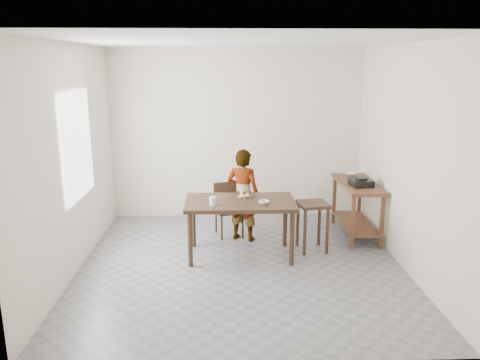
{
  "coord_description": "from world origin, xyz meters",
  "views": [
    {
      "loc": [
        -0.2,
        -5.44,
        2.46
      ],
      "look_at": [
        0.0,
        0.4,
        1.0
      ],
      "focal_mm": 35.0,
      "sensor_mm": 36.0,
      "label": 1
    }
  ],
  "objects_px": {
    "prep_counter": "(356,209)",
    "dining_chair": "(229,210)",
    "stool": "(312,226)",
    "dining_table": "(240,228)",
    "child": "(243,195)"
  },
  "relations": [
    {
      "from": "dining_table",
      "to": "dining_chair",
      "type": "distance_m",
      "value": 0.78
    },
    {
      "from": "child",
      "to": "stool",
      "type": "relative_size",
      "value": 1.98
    },
    {
      "from": "prep_counter",
      "to": "dining_chair",
      "type": "distance_m",
      "value": 1.86
    },
    {
      "from": "child",
      "to": "dining_chair",
      "type": "distance_m",
      "value": 0.38
    },
    {
      "from": "child",
      "to": "dining_chair",
      "type": "xyz_separation_m",
      "value": [
        -0.2,
        0.18,
        -0.28
      ]
    },
    {
      "from": "child",
      "to": "stool",
      "type": "bearing_deg",
      "value": 179.04
    },
    {
      "from": "child",
      "to": "dining_chair",
      "type": "height_order",
      "value": "child"
    },
    {
      "from": "prep_counter",
      "to": "dining_chair",
      "type": "relative_size",
      "value": 1.57
    },
    {
      "from": "dining_table",
      "to": "stool",
      "type": "xyz_separation_m",
      "value": [
        0.97,
        0.16,
        -0.04
      ]
    },
    {
      "from": "prep_counter",
      "to": "stool",
      "type": "distance_m",
      "value": 0.92
    },
    {
      "from": "dining_table",
      "to": "dining_chair",
      "type": "xyz_separation_m",
      "value": [
        -0.14,
        0.77,
        0.01
      ]
    },
    {
      "from": "prep_counter",
      "to": "dining_chair",
      "type": "xyz_separation_m",
      "value": [
        -1.86,
        0.07,
        -0.02
      ]
    },
    {
      "from": "dining_table",
      "to": "stool",
      "type": "bearing_deg",
      "value": 9.19
    },
    {
      "from": "prep_counter",
      "to": "dining_chair",
      "type": "height_order",
      "value": "prep_counter"
    },
    {
      "from": "dining_table",
      "to": "dining_chair",
      "type": "bearing_deg",
      "value": 100.11
    }
  ]
}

